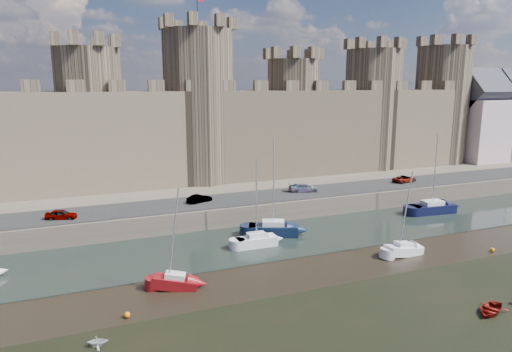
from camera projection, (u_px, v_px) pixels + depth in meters
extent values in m
cube|color=black|center=(241.00, 244.00, 50.76)|extent=(160.00, 12.00, 0.08)
cube|color=#4C443A|center=(174.00, 175.00, 83.27)|extent=(160.00, 60.00, 2.50)
cube|color=black|center=(215.00, 201.00, 59.36)|extent=(160.00, 7.00, 0.10)
cube|color=#42382B|center=(188.00, 137.00, 70.72)|extent=(100.00, 9.00, 14.00)
cylinder|color=#42382B|center=(91.00, 120.00, 65.01)|extent=(9.00, 9.00, 20.00)
cylinder|color=#42382B|center=(200.00, 107.00, 70.55)|extent=(11.00, 11.00, 23.00)
cylinder|color=black|center=(197.00, 12.00, 67.77)|extent=(0.10, 0.10, 5.00)
cube|color=maroon|center=(200.00, 0.00, 67.59)|extent=(1.00, 0.03, 0.60)
cylinder|color=#42382B|center=(292.00, 117.00, 76.78)|extent=(9.00, 9.00, 19.00)
cylinder|color=#42382B|center=(372.00, 109.00, 82.42)|extent=(10.00, 10.00, 21.00)
cylinder|color=#42382B|center=(441.00, 105.00, 88.16)|extent=(10.00, 10.00, 22.00)
cube|color=beige|center=(478.00, 130.00, 90.25)|extent=(8.50, 9.00, 12.00)
cube|color=#38383F|center=(482.00, 91.00, 88.74)|extent=(8.50, 9.05, 9.05)
cube|color=silver|center=(511.00, 129.00, 93.53)|extent=(8.50, 9.00, 12.00)
imported|color=gray|center=(61.00, 215.00, 51.44)|extent=(3.64, 2.27, 1.16)
imported|color=gray|center=(199.00, 199.00, 58.66)|extent=(3.53, 2.23, 1.10)
imported|color=gray|center=(304.00, 188.00, 64.47)|extent=(4.60, 2.80, 1.25)
imported|color=gray|center=(404.00, 179.00, 70.68)|extent=(4.29, 2.55, 1.12)
cube|color=black|center=(273.00, 230.00, 53.50)|extent=(6.11, 4.26, 1.24)
cube|color=silver|center=(273.00, 223.00, 53.32)|extent=(2.94, 2.41, 0.57)
cylinder|color=silver|center=(274.00, 183.00, 52.36)|extent=(0.14, 0.14, 10.18)
cube|color=silver|center=(256.00, 242.00, 49.92)|extent=(4.50, 1.80, 1.05)
cube|color=silver|center=(256.00, 235.00, 49.77)|extent=(2.01, 1.25, 0.48)
cylinder|color=silver|center=(256.00, 199.00, 48.96)|extent=(0.14, 0.14, 8.62)
cube|color=black|center=(432.00, 209.00, 62.79)|extent=(6.49, 2.99, 1.20)
cube|color=silver|center=(432.00, 203.00, 62.62)|extent=(2.94, 1.95, 0.55)
cylinder|color=silver|center=(435.00, 169.00, 61.70)|extent=(0.14, 0.14, 9.85)
cube|color=maroon|center=(176.00, 283.00, 39.76)|extent=(4.16, 2.78, 0.99)
cube|color=silver|center=(175.00, 276.00, 39.62)|extent=(1.98, 1.60, 0.45)
cylinder|color=silver|center=(174.00, 234.00, 38.86)|extent=(0.14, 0.14, 8.08)
cube|color=silver|center=(403.00, 251.00, 47.55)|extent=(4.18, 1.77, 0.97)
cube|color=silver|center=(404.00, 244.00, 47.41)|extent=(1.88, 1.20, 0.44)
cylinder|color=silver|center=(406.00, 210.00, 46.66)|extent=(0.14, 0.14, 7.93)
imported|color=silver|center=(97.00, 341.00, 31.00)|extent=(1.59, 1.42, 0.76)
imported|color=maroon|center=(490.00, 310.00, 35.50)|extent=(3.60, 3.20, 0.62)
sphere|color=orange|center=(127.00, 315.00, 34.82)|extent=(0.49, 0.49, 0.49)
sphere|color=#FF9B0B|center=(492.00, 250.00, 48.47)|extent=(0.46, 0.46, 0.46)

